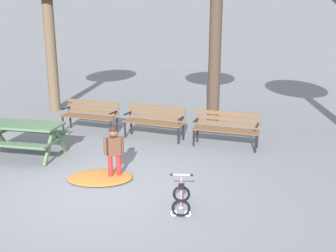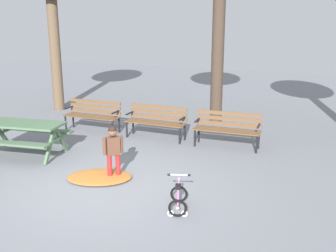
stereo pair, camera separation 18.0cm
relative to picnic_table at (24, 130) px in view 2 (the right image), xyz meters
The scene contains 8 objects.
ground 2.87m from the picnic_table, 18.97° to the right, with size 36.00×36.00×0.00m, color slate.
picnic_table is the anchor object (origin of this frame).
park_bench_far_left 2.34m from the picnic_table, 81.81° to the left, with size 1.61×0.49×0.85m.
park_bench_left 3.27m from the picnic_table, 46.82° to the left, with size 1.60×0.46×0.85m.
park_bench_right 4.77m from the picnic_table, 30.09° to the left, with size 1.62×0.53×0.85m.
child_standing 2.61m from the picnic_table, ahead, with size 0.31×0.31×1.06m.
kids_bicycle 4.40m from the picnic_table, 15.21° to the right, with size 0.51×0.63×0.54m.
leaf_pile 2.45m from the picnic_table, 13.16° to the right, with size 1.27×0.89×0.07m, color #B26B2D.
Camera 2 is at (3.73, -5.79, 3.07)m, focal length 42.27 mm.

